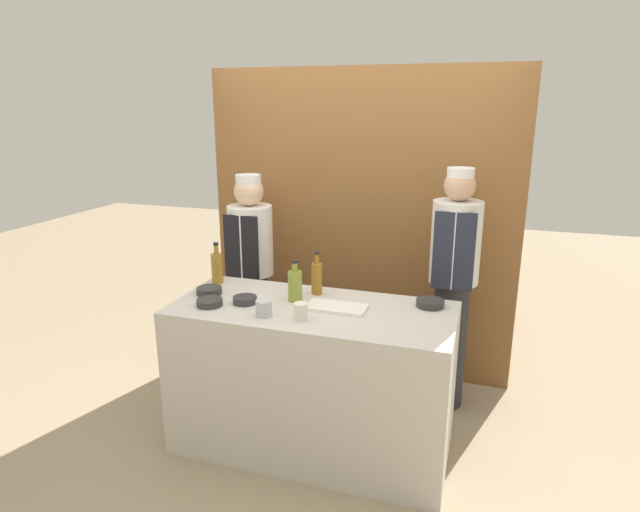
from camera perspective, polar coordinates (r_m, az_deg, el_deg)
name	(u,v)px	position (r m, az deg, el deg)	size (l,w,h in m)	color
ground_plane	(313,444)	(3.68, -0.77, -19.38)	(14.00, 14.00, 0.00)	tan
cabinet_wall	(361,225)	(4.27, 4.39, 3.32)	(2.43, 0.18, 2.40)	brown
counter	(313,378)	(3.43, -0.80, -12.89)	(1.70, 0.76, 0.95)	beige
sauce_bowl_white	(245,299)	(3.32, -8.01, -4.62)	(0.15, 0.15, 0.04)	#2D2D2D
sauce_bowl_brown	(210,302)	(3.32, -11.69, -4.83)	(0.16, 0.16, 0.04)	#2D2D2D
sauce_bowl_orange	(209,290)	(3.51, -11.74, -3.61)	(0.16, 0.16, 0.04)	#2D2D2D
sauce_bowl_purple	(430,303)	(3.30, 11.67, -4.90)	(0.17, 0.17, 0.04)	#2D2D2D
cutting_board	(336,307)	(3.20, 1.76, -5.50)	(0.36, 0.18, 0.02)	white
bottle_oil	(295,285)	(3.30, -2.68, -3.11)	(0.09, 0.09, 0.26)	olive
bottle_amber	(317,278)	(3.42, -0.34, -2.31)	(0.07, 0.07, 0.28)	#9E661E
bottle_vinegar	(217,267)	(3.70, -10.93, -1.17)	(0.08, 0.08, 0.28)	olive
cup_steel	(264,308)	(3.10, -6.01, -5.55)	(0.09, 0.09, 0.09)	#B7B7BC
cup_cream	(301,311)	(3.03, -2.03, -5.93)	(0.08, 0.08, 0.10)	silver
chef_left	(251,269)	(4.21, -7.32, -1.39)	(0.34, 0.34, 1.62)	#28282D
chef_right	(453,281)	(3.82, 13.99, -2.62)	(0.34, 0.34, 1.73)	#28282D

